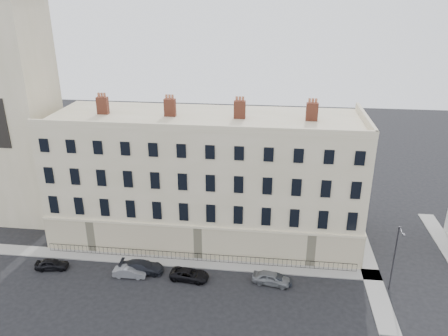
% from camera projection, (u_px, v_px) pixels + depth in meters
% --- Properties ---
extents(ground, '(160.00, 160.00, 0.00)m').
position_uv_depth(ground, '(247.00, 296.00, 43.66)').
color(ground, black).
rests_on(ground, ground).
extents(terrace, '(36.22, 12.22, 17.00)m').
position_uv_depth(terrace, '(206.00, 178.00, 52.53)').
color(terrace, beige).
rests_on(terrace, ground).
extents(church_tower, '(8.00, 8.13, 44.00)m').
position_uv_depth(church_tower, '(11.00, 77.00, 52.87)').
color(church_tower, beige).
rests_on(church_tower, ground).
extents(pavement_terrace, '(48.00, 2.00, 0.12)m').
position_uv_depth(pavement_terrace, '(162.00, 260.00, 49.35)').
color(pavement_terrace, gray).
rests_on(pavement_terrace, ground).
extents(pavement_east_return, '(2.00, 24.00, 0.12)m').
position_uv_depth(pavement_east_return, '(366.00, 259.00, 49.57)').
color(pavement_east_return, gray).
rests_on(pavement_east_return, ground).
extents(railings, '(35.00, 0.04, 0.96)m').
position_uv_depth(railings, '(197.00, 257.00, 49.09)').
color(railings, black).
rests_on(railings, ground).
extents(car_a, '(3.69, 1.92, 1.20)m').
position_uv_depth(car_a, '(52.00, 264.00, 47.74)').
color(car_a, black).
rests_on(car_a, ground).
extents(car_b, '(3.57, 1.31, 1.17)m').
position_uv_depth(car_b, '(130.00, 272.00, 46.46)').
color(car_b, slate).
rests_on(car_b, ground).
extents(car_c, '(4.79, 2.21, 1.36)m').
position_uv_depth(car_c, '(142.00, 267.00, 47.12)').
color(car_c, black).
rests_on(car_c, ground).
extents(car_d, '(4.30, 2.30, 1.15)m').
position_uv_depth(car_d, '(189.00, 275.00, 46.01)').
color(car_d, black).
rests_on(car_d, ground).
extents(car_e, '(4.16, 2.21, 1.35)m').
position_uv_depth(car_e, '(271.00, 278.00, 45.27)').
color(car_e, slate).
rests_on(car_e, ground).
extents(car_f, '(3.29, 1.27, 1.07)m').
position_uv_depth(car_f, '(276.00, 279.00, 45.30)').
color(car_f, black).
rests_on(car_f, ground).
extents(streetlamp, '(0.30, 1.58, 7.30)m').
position_uv_depth(streetlamp, '(395.00, 256.00, 43.07)').
color(streetlamp, '#313036').
rests_on(streetlamp, ground).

